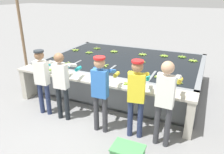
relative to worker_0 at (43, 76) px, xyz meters
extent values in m
plane|color=gray|center=(1.12, 0.29, -0.95)|extent=(80.00, 80.00, 0.00)
cube|color=gray|center=(1.12, 2.32, -0.92)|extent=(4.50, 3.16, 0.06)
cube|color=gray|center=(1.12, 0.80, -0.51)|extent=(4.50, 0.12, 0.88)
cube|color=gray|center=(1.12, 3.84, -0.51)|extent=(4.50, 0.12, 0.88)
cube|color=gray|center=(-1.07, 2.32, -0.51)|extent=(0.12, 3.16, 0.88)
cube|color=gray|center=(3.32, 2.32, -0.51)|extent=(0.12, 3.16, 0.88)
cube|color=black|center=(1.12, 2.32, -0.49)|extent=(4.26, 2.92, 0.81)
cube|color=gray|center=(0.00, 1.26, -0.51)|extent=(0.06, 0.80, 0.88)
cube|color=gray|center=(1.12, 1.26, -0.51)|extent=(0.06, 0.80, 0.88)
cube|color=gray|center=(2.25, 1.26, -0.51)|extent=(0.06, 0.80, 0.88)
cube|color=#B7B2A3|center=(1.12, 0.52, -0.10)|extent=(4.50, 0.45, 0.05)
cube|color=#B7B2A3|center=(-1.03, 0.52, -0.54)|extent=(0.16, 0.41, 0.83)
cube|color=#B7B2A3|center=(3.28, 0.52, -0.54)|extent=(0.16, 0.41, 0.83)
cylinder|color=navy|center=(-0.10, -0.04, -0.56)|extent=(0.11, 0.11, 0.78)
cylinder|color=navy|center=(0.10, -0.03, -0.56)|extent=(0.11, 0.11, 0.78)
cube|color=white|center=(0.00, -0.04, 0.10)|extent=(0.33, 0.19, 0.55)
sphere|color=#896042|center=(0.00, -0.04, 0.51)|extent=(0.21, 0.21, 0.21)
cylinder|color=#282D33|center=(0.00, -0.04, 0.61)|extent=(0.22, 0.22, 0.04)
cylinder|color=white|center=(-0.17, 0.20, 0.29)|extent=(0.10, 0.31, 0.18)
cylinder|color=teal|center=(-0.19, 0.45, 0.13)|extent=(0.10, 0.21, 0.08)
cylinder|color=white|center=(0.14, 0.23, 0.29)|extent=(0.10, 0.31, 0.18)
cylinder|color=teal|center=(0.13, 0.47, 0.13)|extent=(0.10, 0.21, 0.08)
cylinder|color=#1E2328|center=(0.45, -0.06, -0.56)|extent=(0.11, 0.11, 0.79)
cylinder|color=#1E2328|center=(0.65, -0.05, -0.56)|extent=(0.11, 0.11, 0.79)
cube|color=white|center=(0.55, -0.05, 0.12)|extent=(0.33, 0.19, 0.56)
sphere|color=#896042|center=(0.55, -0.05, 0.53)|extent=(0.21, 0.21, 0.21)
cylinder|color=white|center=(0.38, 0.19, 0.31)|extent=(0.10, 0.31, 0.18)
cylinder|color=teal|center=(0.36, 0.44, 0.14)|extent=(0.10, 0.20, 0.08)
cylinder|color=white|center=(0.70, 0.21, 0.31)|extent=(0.10, 0.31, 0.18)
cylinder|color=teal|center=(0.68, 0.46, 0.14)|extent=(0.10, 0.20, 0.08)
cylinder|color=#38383D|center=(1.45, -0.12, -0.55)|extent=(0.11, 0.11, 0.81)
cylinder|color=#38383D|center=(1.65, -0.11, -0.55)|extent=(0.11, 0.11, 0.81)
cube|color=blue|center=(1.55, -0.12, 0.14)|extent=(0.33, 0.18, 0.57)
sphere|color=tan|center=(1.55, -0.12, 0.57)|extent=(0.22, 0.22, 0.22)
cylinder|color=red|center=(1.55, -0.12, 0.67)|extent=(0.23, 0.23, 0.04)
cylinder|color=blue|center=(1.38, 0.13, 0.35)|extent=(0.09, 0.31, 0.18)
cylinder|color=gold|center=(1.37, 0.38, 0.18)|extent=(0.09, 0.20, 0.08)
cylinder|color=blue|center=(1.70, 0.14, 0.35)|extent=(0.09, 0.31, 0.18)
cylinder|color=gold|center=(1.69, 0.39, 0.18)|extent=(0.09, 0.20, 0.08)
cylinder|color=navy|center=(2.18, -0.02, -0.55)|extent=(0.11, 0.11, 0.81)
cylinder|color=navy|center=(2.37, 0.01, -0.55)|extent=(0.11, 0.11, 0.81)
cube|color=yellow|center=(2.27, 0.00, 0.14)|extent=(0.34, 0.22, 0.57)
sphere|color=#9E704C|center=(2.27, 0.00, 0.56)|extent=(0.22, 0.22, 0.22)
cylinder|color=red|center=(2.27, 0.00, 0.66)|extent=(0.23, 0.23, 0.04)
cylinder|color=yellow|center=(2.07, 0.22, 0.34)|extent=(0.13, 0.32, 0.18)
cylinder|color=#1EA3AD|center=(2.03, 0.46, 0.17)|extent=(0.12, 0.21, 0.08)
cylinder|color=yellow|center=(2.39, 0.27, 0.34)|extent=(0.13, 0.32, 0.18)
cylinder|color=#1EA3AD|center=(2.35, 0.52, 0.17)|extent=(0.12, 0.21, 0.08)
cylinder|color=#38383D|center=(2.72, -0.04, -0.53)|extent=(0.11, 0.11, 0.84)
cylinder|color=#38383D|center=(2.92, -0.04, -0.53)|extent=(0.11, 0.11, 0.84)
cube|color=white|center=(2.82, -0.04, 0.19)|extent=(0.32, 0.18, 0.60)
sphere|color=tan|center=(2.82, -0.04, 0.63)|extent=(0.23, 0.23, 0.23)
cylinder|color=white|center=(2.67, 0.21, 0.40)|extent=(0.09, 0.31, 0.18)
cylinder|color=gold|center=(2.68, 0.46, 0.24)|extent=(0.09, 0.20, 0.08)
cylinder|color=white|center=(2.99, 0.21, 0.40)|extent=(0.09, 0.31, 0.18)
cylinder|color=gold|center=(3.00, 0.46, 0.24)|extent=(0.09, 0.20, 0.08)
ellipsoid|color=#8CB738|center=(2.11, 3.10, -0.06)|extent=(0.17, 0.05, 0.04)
ellipsoid|color=#8CB738|center=(2.13, 3.06, -0.06)|extent=(0.13, 0.16, 0.04)
ellipsoid|color=#8CB738|center=(2.18, 3.05, -0.06)|extent=(0.09, 0.17, 0.04)
ellipsoid|color=#8CB738|center=(2.21, 3.08, -0.06)|extent=(0.17, 0.10, 0.04)
ellipsoid|color=#8CB738|center=(2.21, 3.13, -0.06)|extent=(0.17, 0.12, 0.04)
ellipsoid|color=#8CB738|center=(2.17, 3.16, -0.06)|extent=(0.06, 0.17, 0.04)
ellipsoid|color=#8CB738|center=(2.12, 3.14, -0.06)|extent=(0.14, 0.15, 0.04)
cylinder|color=tan|center=(2.16, 3.10, -0.02)|extent=(0.03, 0.03, 0.04)
ellipsoid|color=#93BC3D|center=(2.40, 1.26, -0.06)|extent=(0.16, 0.12, 0.04)
ellipsoid|color=#93BC3D|center=(2.40, 1.21, -0.06)|extent=(0.17, 0.09, 0.04)
ellipsoid|color=#93BC3D|center=(2.43, 1.18, -0.06)|extent=(0.09, 0.17, 0.04)
ellipsoid|color=#93BC3D|center=(2.48, 1.19, -0.06)|extent=(0.12, 0.16, 0.04)
ellipsoid|color=#93BC3D|center=(2.50, 1.23, -0.06)|extent=(0.17, 0.05, 0.04)
ellipsoid|color=#93BC3D|center=(2.49, 1.27, -0.06)|extent=(0.14, 0.15, 0.04)
ellipsoid|color=#93BC3D|center=(2.44, 1.29, -0.06)|extent=(0.06, 0.17, 0.04)
cylinder|color=tan|center=(2.45, 1.23, -0.02)|extent=(0.03, 0.03, 0.04)
ellipsoid|color=#8CB738|center=(1.71, 2.16, -0.06)|extent=(0.13, 0.16, 0.04)
ellipsoid|color=#8CB738|center=(1.73, 2.22, -0.06)|extent=(0.17, 0.06, 0.04)
ellipsoid|color=#8CB738|center=(1.70, 2.26, -0.06)|extent=(0.10, 0.17, 0.04)
ellipsoid|color=#8CB738|center=(1.64, 2.25, -0.06)|extent=(0.13, 0.16, 0.04)
ellipsoid|color=#8CB738|center=(1.62, 2.20, -0.06)|extent=(0.17, 0.06, 0.04)
ellipsoid|color=#8CB738|center=(1.65, 2.16, -0.06)|extent=(0.10, 0.17, 0.04)
cylinder|color=tan|center=(1.67, 2.21, -0.02)|extent=(0.03, 0.03, 0.04)
ellipsoid|color=#8CB738|center=(-0.23, 2.44, -0.06)|extent=(0.15, 0.14, 0.04)
ellipsoid|color=#8CB738|center=(-0.17, 2.42, -0.06)|extent=(0.10, 0.17, 0.04)
ellipsoid|color=#8CB738|center=(-0.14, 2.48, -0.06)|extent=(0.17, 0.06, 0.04)
ellipsoid|color=#8CB738|center=(-0.18, 2.53, -0.06)|extent=(0.07, 0.17, 0.04)
ellipsoid|color=#8CB738|center=(-0.24, 2.50, -0.06)|extent=(0.17, 0.11, 0.04)
cylinder|color=tan|center=(-0.19, 2.47, -0.02)|extent=(0.03, 0.03, 0.04)
ellipsoid|color=#93BC3D|center=(3.09, 2.94, -0.06)|extent=(0.17, 0.06, 0.04)
ellipsoid|color=#93BC3D|center=(3.08, 2.99, -0.06)|extent=(0.15, 0.14, 0.04)
ellipsoid|color=#93BC3D|center=(3.04, 3.01, -0.06)|extent=(0.05, 0.17, 0.04)
ellipsoid|color=#93BC3D|center=(2.99, 2.98, -0.06)|extent=(0.16, 0.13, 0.04)
ellipsoid|color=#93BC3D|center=(2.99, 2.93, -0.06)|extent=(0.17, 0.08, 0.04)
ellipsoid|color=#93BC3D|center=(3.02, 2.90, -0.06)|extent=(0.10, 0.17, 0.04)
ellipsoid|color=#93BC3D|center=(3.07, 2.90, -0.06)|extent=(0.12, 0.17, 0.04)
cylinder|color=tan|center=(3.04, 2.95, -0.02)|extent=(0.03, 0.03, 0.04)
ellipsoid|color=#7FAD33|center=(-0.80, 1.53, -0.06)|extent=(0.06, 0.17, 0.04)
ellipsoid|color=#7FAD33|center=(-0.76, 1.58, -0.06)|extent=(0.17, 0.07, 0.04)
ellipsoid|color=#7FAD33|center=(-0.78, 1.64, -0.06)|extent=(0.12, 0.17, 0.04)
ellipsoid|color=#7FAD33|center=(-0.85, 1.63, -0.06)|extent=(0.14, 0.15, 0.04)
ellipsoid|color=#7FAD33|center=(-0.86, 1.57, -0.06)|extent=(0.17, 0.10, 0.04)
cylinder|color=tan|center=(-0.81, 1.59, -0.02)|extent=(0.03, 0.03, 0.04)
ellipsoid|color=#9EC642|center=(-0.79, 2.52, -0.06)|extent=(0.04, 0.17, 0.04)
ellipsoid|color=#9EC642|center=(-0.74, 2.55, -0.06)|extent=(0.17, 0.08, 0.04)
ellipsoid|color=#9EC642|center=(-0.76, 2.62, -0.06)|extent=(0.13, 0.16, 0.04)
ellipsoid|color=#9EC642|center=(-0.83, 2.61, -0.06)|extent=(0.13, 0.16, 0.04)
ellipsoid|color=#9EC642|center=(-0.84, 2.55, -0.06)|extent=(0.17, 0.09, 0.04)
cylinder|color=tan|center=(-0.79, 2.57, -0.02)|extent=(0.03, 0.03, 0.04)
ellipsoid|color=#7FAD33|center=(-0.19, 1.18, -0.06)|extent=(0.17, 0.09, 0.04)
ellipsoid|color=#7FAD33|center=(-0.12, 1.15, -0.06)|extent=(0.09, 0.17, 0.04)
ellipsoid|color=#7FAD33|center=(-0.08, 1.22, -0.06)|extent=(0.17, 0.09, 0.04)
ellipsoid|color=#7FAD33|center=(-0.15, 1.25, -0.06)|extent=(0.09, 0.17, 0.04)
cylinder|color=tan|center=(-0.14, 1.20, -0.02)|extent=(0.03, 0.03, 0.04)
ellipsoid|color=#93BC3D|center=(0.90, 1.51, -0.06)|extent=(0.13, 0.16, 0.04)
ellipsoid|color=#93BC3D|center=(0.83, 1.49, -0.06)|extent=(0.16, 0.13, 0.04)
ellipsoid|color=#93BC3D|center=(0.84, 1.42, -0.06)|extent=(0.13, 0.16, 0.04)
ellipsoid|color=#93BC3D|center=(0.91, 1.43, -0.06)|extent=(0.16, 0.13, 0.04)
cylinder|color=tan|center=(0.87, 1.46, -0.02)|extent=(0.03, 0.03, 0.04)
ellipsoid|color=#93BC3D|center=(0.56, 2.93, -0.06)|extent=(0.17, 0.05, 0.04)
ellipsoid|color=#93BC3D|center=(0.54, 2.97, -0.06)|extent=(0.14, 0.15, 0.04)
ellipsoid|color=#93BC3D|center=(0.50, 2.99, -0.06)|extent=(0.06, 0.17, 0.04)
ellipsoid|color=#93BC3D|center=(0.46, 2.96, -0.06)|extent=(0.16, 0.12, 0.04)
ellipsoid|color=#93BC3D|center=(0.45, 2.91, -0.06)|extent=(0.17, 0.09, 0.04)
ellipsoid|color=#93BC3D|center=(0.49, 2.88, -0.06)|extent=(0.09, 0.17, 0.04)
ellipsoid|color=#93BC3D|center=(0.54, 2.89, -0.06)|extent=(0.12, 0.16, 0.04)
cylinder|color=tan|center=(0.51, 2.93, -0.02)|extent=(0.03, 0.03, 0.04)
ellipsoid|color=#75A333|center=(2.73, 3.27, -0.06)|extent=(0.13, 0.16, 0.04)
ellipsoid|color=#75A333|center=(2.68, 3.28, -0.06)|extent=(0.07, 0.17, 0.04)
ellipsoid|color=#75A333|center=(2.64, 3.25, -0.06)|extent=(0.17, 0.10, 0.04)
ellipsoid|color=#75A333|center=(2.64, 3.20, -0.06)|extent=(0.17, 0.11, 0.04)
ellipsoid|color=#75A333|center=(2.68, 3.17, -0.06)|extent=(0.07, 0.17, 0.04)
ellipsoid|color=#75A333|center=(2.73, 3.18, -0.06)|extent=(0.14, 0.15, 0.04)
ellipsoid|color=#75A333|center=(2.75, 3.22, -0.06)|extent=(0.17, 0.04, 0.04)
cylinder|color=tan|center=(2.69, 3.22, -0.02)|extent=(0.03, 0.03, 0.04)
ellipsoid|color=#8CB738|center=(-0.27, 3.06, -0.06)|extent=(0.17, 0.10, 0.04)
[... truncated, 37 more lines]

